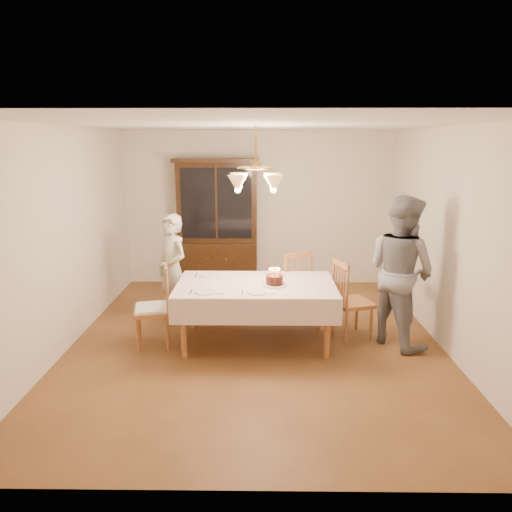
{
  "coord_description": "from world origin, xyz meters",
  "views": [
    {
      "loc": [
        0.07,
        -5.24,
        2.41
      ],
      "look_at": [
        0.0,
        0.2,
        1.05
      ],
      "focal_mm": 32.0,
      "sensor_mm": 36.0,
      "label": 1
    }
  ],
  "objects_px": {
    "dining_table": "(256,289)",
    "birthday_cake": "(274,280)",
    "china_hutch": "(218,227)",
    "elderly_woman": "(173,269)",
    "chair_far_side": "(292,289)"
  },
  "relations": [
    {
      "from": "dining_table",
      "to": "china_hutch",
      "type": "distance_m",
      "value": 2.38
    },
    {
      "from": "dining_table",
      "to": "chair_far_side",
      "type": "height_order",
      "value": "chair_far_side"
    },
    {
      "from": "china_hutch",
      "to": "elderly_woman",
      "type": "relative_size",
      "value": 1.45
    },
    {
      "from": "dining_table",
      "to": "china_hutch",
      "type": "height_order",
      "value": "china_hutch"
    },
    {
      "from": "elderly_woman",
      "to": "birthday_cake",
      "type": "bearing_deg",
      "value": 16.94
    },
    {
      "from": "china_hutch",
      "to": "dining_table",
      "type": "bearing_deg",
      "value": -73.61
    },
    {
      "from": "china_hutch",
      "to": "elderly_woman",
      "type": "height_order",
      "value": "china_hutch"
    },
    {
      "from": "elderly_woman",
      "to": "chair_far_side",
      "type": "bearing_deg",
      "value": 47.74
    },
    {
      "from": "dining_table",
      "to": "birthday_cake",
      "type": "bearing_deg",
      "value": -13.95
    },
    {
      "from": "birthday_cake",
      "to": "dining_table",
      "type": "bearing_deg",
      "value": 166.05
    },
    {
      "from": "dining_table",
      "to": "china_hutch",
      "type": "bearing_deg",
      "value": 106.39
    },
    {
      "from": "chair_far_side",
      "to": "dining_table",
      "type": "bearing_deg",
      "value": -123.21
    },
    {
      "from": "elderly_woman",
      "to": "birthday_cake",
      "type": "distance_m",
      "value": 1.55
    },
    {
      "from": "dining_table",
      "to": "elderly_woman",
      "type": "xyz_separation_m",
      "value": [
        -1.14,
        0.69,
        0.06
      ]
    },
    {
      "from": "china_hutch",
      "to": "birthday_cake",
      "type": "xyz_separation_m",
      "value": [
        0.89,
        -2.31,
        -0.23
      ]
    }
  ]
}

